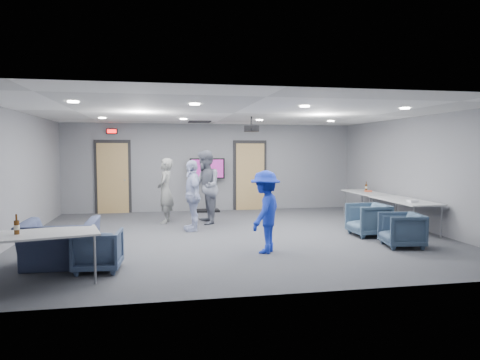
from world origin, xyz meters
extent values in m
plane|color=#37393E|center=(0.00, 0.00, 0.00)|extent=(9.00, 9.00, 0.00)
plane|color=white|center=(0.00, 0.00, 2.70)|extent=(9.00, 9.00, 0.00)
cube|color=slate|center=(0.00, 4.00, 1.35)|extent=(9.00, 0.02, 2.70)
cube|color=slate|center=(0.00, -4.00, 1.35)|extent=(9.00, 0.02, 2.70)
cube|color=slate|center=(-4.50, 0.00, 1.35)|extent=(0.02, 8.00, 2.70)
cube|color=slate|center=(4.50, 0.00, 1.35)|extent=(0.02, 8.00, 2.70)
cube|color=black|center=(-3.00, 3.97, 1.08)|extent=(1.06, 0.06, 2.24)
cube|color=tan|center=(-3.00, 3.93, 1.05)|extent=(0.90, 0.05, 2.10)
cylinder|color=gray|center=(-2.65, 3.88, 1.00)|extent=(0.04, 0.10, 0.04)
cube|color=black|center=(1.20, 3.97, 1.08)|extent=(1.06, 0.06, 2.24)
cube|color=tan|center=(1.20, 3.93, 1.05)|extent=(0.90, 0.05, 2.10)
cylinder|color=gray|center=(1.55, 3.88, 1.00)|extent=(0.04, 0.10, 0.04)
cube|color=black|center=(-3.00, 3.94, 2.45)|extent=(0.32, 0.06, 0.16)
cube|color=#FF0C0C|center=(-3.00, 3.90, 2.45)|extent=(0.26, 0.02, 0.11)
cube|color=black|center=(-0.50, 2.80, 2.69)|extent=(0.60, 0.60, 0.03)
cylinder|color=white|center=(-3.00, -1.80, 2.69)|extent=(0.18, 0.18, 0.02)
cylinder|color=white|center=(-3.00, 1.80, 2.69)|extent=(0.18, 0.18, 0.02)
cylinder|color=white|center=(-1.00, -1.80, 2.69)|extent=(0.18, 0.18, 0.02)
cylinder|color=white|center=(-1.00, 1.80, 2.69)|extent=(0.18, 0.18, 0.02)
cylinder|color=white|center=(1.00, -1.80, 2.69)|extent=(0.18, 0.18, 0.02)
cylinder|color=white|center=(1.00, 1.80, 2.69)|extent=(0.18, 0.18, 0.02)
cylinder|color=white|center=(3.00, -1.80, 2.69)|extent=(0.18, 0.18, 0.02)
cylinder|color=white|center=(3.00, 1.80, 2.69)|extent=(0.18, 0.18, 0.02)
imported|color=gray|center=(-1.48, 1.89, 0.84)|extent=(0.52, 0.68, 1.68)
imported|color=slate|center=(-0.48, 1.58, 0.95)|extent=(0.77, 0.96, 1.89)
imported|color=#ABB6DD|center=(-0.87, 0.72, 0.83)|extent=(0.51, 1.01, 1.66)
imported|color=#1D35BE|center=(0.29, -1.71, 0.76)|extent=(1.00, 1.13, 1.52)
imported|color=#3B5066|center=(2.90, -0.64, 0.36)|extent=(0.81, 0.78, 0.72)
imported|color=#334358|center=(3.01, -1.78, 0.33)|extent=(0.84, 0.82, 0.67)
imported|color=#3A4A65|center=(-2.58, -2.40, 0.32)|extent=(0.73, 0.75, 0.65)
imported|color=#3A4465|center=(-3.22, -2.00, 0.37)|extent=(1.15, 1.01, 0.75)
cube|color=#A2A4A7|center=(4.00, 1.65, 0.71)|extent=(0.71, 1.72, 0.03)
cylinder|color=gray|center=(3.72, 2.43, 0.35)|extent=(0.04, 0.04, 0.70)
cylinder|color=gray|center=(3.72, 0.88, 0.35)|extent=(0.04, 0.04, 0.70)
cylinder|color=gray|center=(4.28, 2.43, 0.35)|extent=(0.04, 0.04, 0.70)
cylinder|color=gray|center=(4.28, 0.88, 0.35)|extent=(0.04, 0.04, 0.70)
cube|color=#A2A4A7|center=(4.00, -0.25, 0.71)|extent=(0.82, 1.96, 0.03)
cylinder|color=gray|center=(3.67, 0.65, 0.35)|extent=(0.04, 0.04, 0.70)
cylinder|color=gray|center=(3.67, -1.15, 0.35)|extent=(0.04, 0.04, 0.70)
cylinder|color=gray|center=(4.33, 0.65, 0.35)|extent=(0.04, 0.04, 0.70)
cylinder|color=gray|center=(4.33, -1.15, 0.35)|extent=(0.04, 0.04, 0.70)
cube|color=#A2A4A7|center=(-3.48, -3.00, 0.71)|extent=(2.11, 1.27, 0.03)
cylinder|color=gray|center=(-2.68, -2.46, 0.35)|extent=(0.04, 0.04, 0.70)
cylinder|color=gray|center=(-2.52, -3.10, 0.35)|extent=(0.04, 0.04, 0.70)
cylinder|color=#512C0D|center=(-3.56, -3.00, 0.83)|extent=(0.07, 0.07, 0.19)
cylinder|color=#512C0D|center=(-3.56, -3.00, 0.97)|extent=(0.03, 0.03, 0.09)
cylinder|color=beige|center=(-3.56, -3.00, 0.83)|extent=(0.07, 0.07, 0.06)
cylinder|color=#512C0D|center=(4.22, 2.08, 0.82)|extent=(0.06, 0.06, 0.18)
cylinder|color=#512C0D|center=(4.22, 2.08, 0.95)|extent=(0.02, 0.02, 0.08)
cylinder|color=beige|center=(4.22, 2.08, 0.82)|extent=(0.07, 0.07, 0.06)
cube|color=#DD5B37|center=(4.10, 1.71, 0.75)|extent=(0.21, 0.16, 0.04)
cube|color=silver|center=(3.94, -0.68, 0.75)|extent=(0.23, 0.17, 0.05)
cube|color=black|center=(-0.18, 3.75, 0.03)|extent=(0.71, 0.51, 0.06)
cylinder|color=black|center=(-0.18, 3.75, 0.66)|extent=(0.06, 0.06, 1.23)
cube|color=black|center=(-0.18, 3.75, 1.33)|extent=(1.07, 0.07, 0.63)
cube|color=#711961|center=(-0.18, 3.70, 1.33)|extent=(0.97, 0.01, 0.55)
cylinder|color=black|center=(0.55, 0.72, 2.58)|extent=(0.04, 0.04, 0.22)
cube|color=black|center=(0.55, 0.72, 2.40)|extent=(0.40, 0.36, 0.14)
cylinder|color=black|center=(0.55, 0.56, 2.40)|extent=(0.08, 0.06, 0.08)
camera|label=1|loc=(-1.60, -9.30, 1.89)|focal=32.00mm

